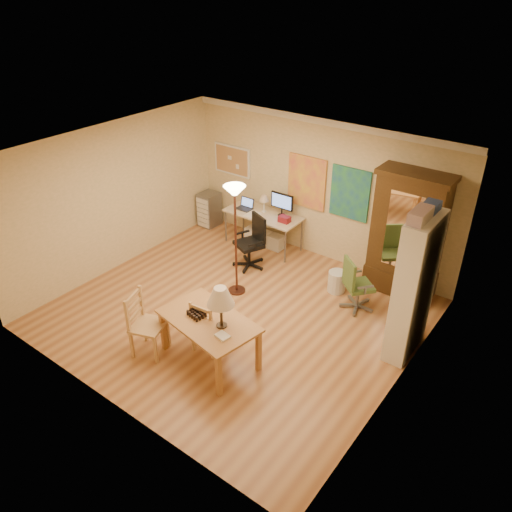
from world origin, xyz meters
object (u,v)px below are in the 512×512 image
Objects in this scene: armoire at (406,242)px; bookshelf at (414,288)px; office_chair_black at (251,253)px; computer_desk at (265,226)px; office_chair_green at (356,295)px; dining_table at (213,314)px.

bookshelf is at bearing -64.60° from armoire.
office_chair_black is at bearing 170.56° from bookshelf.
computer_desk is 3.83m from bookshelf.
computer_desk is 0.87m from office_chair_black.
office_chair_green is at bearing 154.34° from bookshelf.
office_chair_green is 0.43× the size of bookshelf.
dining_table is 0.70× the size of armoire.
office_chair_green is 0.43× the size of armoire.
bookshelf is (3.52, -1.36, 0.65)m from computer_desk.
dining_table is at bearing -63.69° from office_chair_black.
dining_table reaches higher than office_chair_black.
armoire reaches higher than office_chair_black.
office_chair_green is (1.02, 2.39, -0.59)m from dining_table.
dining_table is 1.64× the size of office_chair_green.
office_chair_black is 1.09× the size of office_chair_green.
office_chair_green is 1.43m from bookshelf.
office_chair_black is at bearing 179.00° from office_chair_green.
bookshelf is (1.05, -0.50, 0.83)m from office_chair_green.
computer_desk is 2.88m from armoire.
dining_table is 2.77m from office_chair_black.
computer_desk is 1.54× the size of office_chair_black.
bookshelf is (2.07, 1.88, 0.24)m from dining_table.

